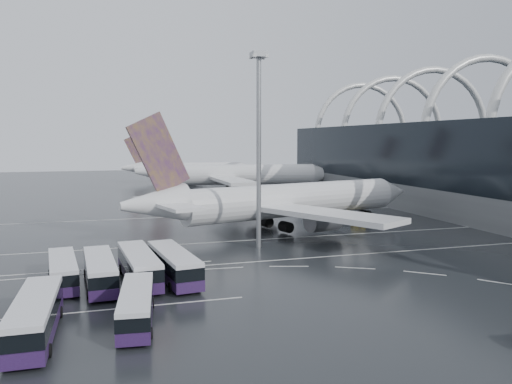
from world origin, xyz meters
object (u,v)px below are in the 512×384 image
object	(u,v)px
gse_cart_belly_b	(332,212)
gse_cart_belly_d	(363,216)
bus_row_far_a	(35,316)
floodlight_mast	(259,126)
bus_row_near_a	(63,270)
bus_row_near_d	(174,264)
gse_cart_belly_a	(358,221)
bus_row_far_c	(136,305)
bus_row_near_c	(139,265)
airliner_main	(281,202)
airliner_gate_b	(233,175)
airliner_gate_c	(188,170)
bus_row_near_b	(100,271)

from	to	relation	value
gse_cart_belly_b	gse_cart_belly_d	xyz separation A→B (m)	(4.03, -6.23, -0.15)
bus_row_far_a	gse_cart_belly_b	xyz separation A→B (m)	(52.33, 54.70, -1.17)
floodlight_mast	bus_row_near_a	bearing A→B (deg)	-155.02
bus_row_near_d	gse_cart_belly_a	size ratio (longest dim) A/B	5.90
floodlight_mast	gse_cart_belly_d	distance (m)	39.73
bus_row_far_c	gse_cart_belly_d	bearing A→B (deg)	-39.64
bus_row_near_c	floodlight_mast	world-z (taller)	floodlight_mast
airliner_main	bus_row_near_c	world-z (taller)	airliner_main
airliner_main	bus_row_near_c	size ratio (longest dim) A/B	4.22
airliner_gate_b	bus_row_far_a	world-z (taller)	airliner_gate_b
airliner_main	bus_row_far_c	xyz separation A→B (m)	(-27.41, -39.46, -3.49)
bus_row_far_a	gse_cart_belly_a	xyz separation A→B (m)	(51.58, 41.57, -1.19)
bus_row_near_c	bus_row_far_a	xyz separation A→B (m)	(-9.13, -14.32, -0.03)
airliner_main	floodlight_mast	world-z (taller)	floodlight_mast
airliner_gate_c	gse_cart_belly_b	xyz separation A→B (m)	(16.94, -93.58, -3.90)
bus_row_far_c	bus_row_near_d	bearing A→B (deg)	-15.12
airliner_main	bus_row_near_d	size ratio (longest dim) A/B	4.22
airliner_gate_b	bus_row_far_c	size ratio (longest dim) A/B	4.98
bus_row_near_c	bus_row_far_a	world-z (taller)	bus_row_near_c
airliner_main	gse_cart_belly_a	xyz separation A→B (m)	(16.06, 1.07, -4.46)
gse_cart_belly_d	airliner_gate_b	bearing A→B (deg)	103.53
gse_cart_belly_d	bus_row_far_a	bearing A→B (deg)	-139.30
airliner_main	bus_row_near_c	xyz separation A→B (m)	(-26.40, -26.18, -3.24)
bus_row_near_d	bus_row_near_c	bearing A→B (deg)	75.61
gse_cart_belly_b	bus_row_near_c	bearing A→B (deg)	-136.93
gse_cart_belly_a	gse_cart_belly_d	xyz separation A→B (m)	(4.77, 6.90, -0.13)
airliner_gate_b	bus_row_near_b	xyz separation A→B (m)	(-37.81, -91.82, -3.52)
airliner_gate_b	airliner_main	bearing A→B (deg)	-85.55
airliner_main	bus_row_far_a	bearing A→B (deg)	-146.74
gse_cart_belly_b	bus_row_far_c	bearing A→B (deg)	-129.49
bus_row_far_c	floodlight_mast	size ratio (longest dim) A/B	0.42
airliner_gate_b	floodlight_mast	size ratio (longest dim) A/B	2.11
floodlight_mast	gse_cart_belly_a	size ratio (longest dim) A/B	12.07
airliner_gate_b	bus_row_near_a	bearing A→B (deg)	-104.14
airliner_main	bus_row_far_a	world-z (taller)	airliner_main
airliner_gate_b	bus_row_near_b	size ratio (longest dim) A/B	4.56
airliner_gate_c	airliner_main	bearing A→B (deg)	-88.02
bus_row_near_c	gse_cart_belly_a	size ratio (longest dim) A/B	5.90
floodlight_mast	airliner_gate_b	bearing A→B (deg)	78.93
airliner_gate_c	bus_row_far_a	bearing A→B (deg)	-101.52
airliner_gate_c	bus_row_near_b	world-z (taller)	airliner_gate_c
airliner_gate_b	gse_cart_belly_a	size ratio (longest dim) A/B	25.51
airliner_gate_c	bus_row_far_a	world-z (taller)	airliner_gate_c
airliner_gate_b	bus_row_near_c	size ratio (longest dim) A/B	4.32
gse_cart_belly_d	bus_row_near_a	bearing A→B (deg)	-149.07
airliner_gate_b	airliner_gate_c	distance (m)	43.58
floodlight_mast	airliner_main	bearing A→B (deg)	57.99
bus_row_near_a	floodlight_mast	bearing A→B (deg)	-71.46
airliner_gate_c	bus_row_near_b	xyz separation A→B (m)	(-30.52, -134.78, -2.79)
bus_row_near_a	gse_cart_belly_a	distance (m)	57.14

